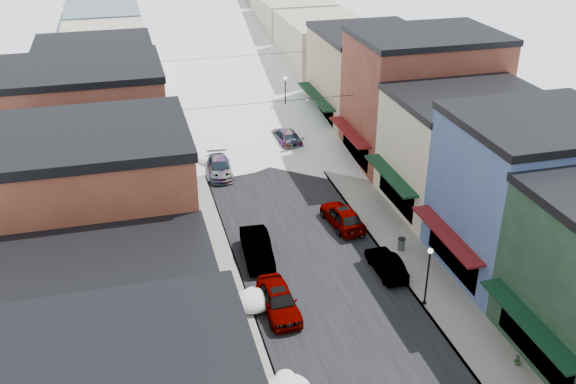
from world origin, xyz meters
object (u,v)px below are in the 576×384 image
car_green_sedan (386,264)px  streetlamp_near (428,269)px  trash_can (401,244)px  car_silver_sedan (279,300)px  car_dark_hatch (257,248)px

car_green_sedan → streetlamp_near: size_ratio=1.06×
trash_can → streetlamp_near: 6.47m
car_silver_sedan → streetlamp_near: bearing=-12.5°
car_dark_hatch → streetlamp_near: (8.70, -7.74, 1.79)m
car_silver_sedan → car_green_sedan: 8.10m
car_silver_sedan → car_green_sedan: bearing=14.2°
car_silver_sedan → trash_can: (9.83, 4.34, -0.21)m
car_silver_sedan → trash_can: bearing=22.4°
car_dark_hatch → trash_can: 9.97m
car_dark_hatch → streetlamp_near: bearing=-38.2°
car_green_sedan → streetlamp_near: streetlamp_near is taller
car_dark_hatch → car_green_sedan: car_dark_hatch is taller
car_silver_sedan → car_green_sedan: (7.80, 2.18, -0.14)m
car_dark_hatch → streetlamp_near: size_ratio=1.29×
car_dark_hatch → car_green_sedan: (7.80, -3.85, -0.15)m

